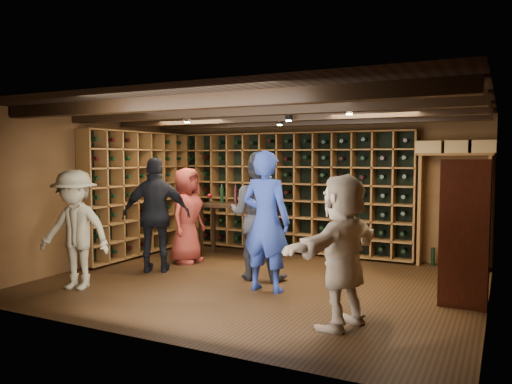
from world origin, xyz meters
The scene contains 13 objects.
ground centered at (0.00, 0.00, 0.00)m, with size 6.00×6.00×0.00m, color black.
room_shell centered at (0.00, 0.05, 2.42)m, with size 6.00×6.00×6.00m.
wine_rack_back centered at (-0.52, 2.33, 1.15)m, with size 4.65×0.30×2.20m.
wine_rack_left centered at (-2.83, 0.82, 1.15)m, with size 0.30×2.65×2.20m.
crate_shelf centered at (2.41, 2.32, 1.57)m, with size 1.20×0.32×2.07m.
display_cabinet centered at (2.71, 0.20, 0.86)m, with size 0.55×0.50×1.75m.
man_blue_shirt centered at (0.29, -0.34, 0.95)m, with size 0.69×0.45×1.89m, color navy.
man_grey_suit centered at (-0.12, 0.24, 0.94)m, with size 0.91×0.71×1.88m, color black.
guest_red_floral centered at (-1.70, 0.70, 0.81)m, with size 0.79×0.52×1.62m, color maroon.
guest_woman_black centered at (-1.74, -0.09, 0.90)m, with size 1.05×0.44×1.80m, color black.
guest_khaki centered at (-2.09, -1.40, 0.82)m, with size 1.05×0.61×1.63m, color #807758.
guest_beige centered at (1.63, -1.27, 0.82)m, with size 1.52×0.48×1.63m, color tan.
tasting_table centered at (-1.15, 1.47, 0.85)m, with size 1.36×0.80×1.25m.
Camera 1 is at (3.14, -6.32, 1.80)m, focal length 35.00 mm.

